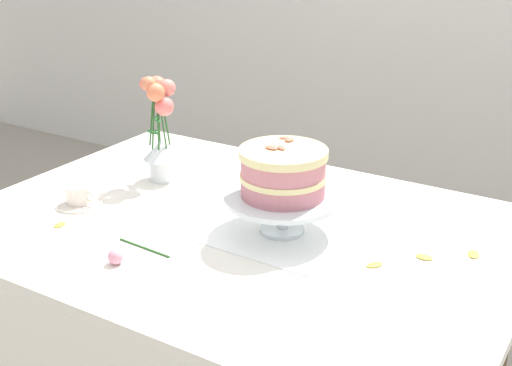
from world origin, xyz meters
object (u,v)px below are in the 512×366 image
at_px(layer_cake, 283,172).
at_px(teacup, 79,197).
at_px(fallen_rose, 118,256).
at_px(cake_stand, 283,202).
at_px(flower_vase, 160,130).
at_px(dining_table, 234,260).

relative_size(layer_cake, teacup, 1.69).
bearing_deg(fallen_rose, cake_stand, 53.83).
xyz_separation_m(cake_stand, teacup, (-0.55, -0.14, -0.06)).
distance_m(cake_stand, flower_vase, 0.50).
relative_size(teacup, fallen_rose, 0.79).
bearing_deg(dining_table, fallen_rose, -112.99).
distance_m(teacup, fallen_rose, 0.36).
bearing_deg(fallen_rose, flower_vase, 117.64).
relative_size(dining_table, cake_stand, 4.83).
bearing_deg(fallen_rose, dining_table, 67.01).
height_order(dining_table, fallen_rose, fallen_rose).
relative_size(dining_table, fallen_rose, 8.78).
distance_m(dining_table, cake_stand, 0.21).
relative_size(flower_vase, teacup, 2.49).
xyz_separation_m(cake_stand, fallen_rose, (-0.24, -0.33, -0.07)).
xyz_separation_m(dining_table, fallen_rose, (-0.12, -0.29, 0.11)).
bearing_deg(fallen_rose, layer_cake, 53.84).
relative_size(dining_table, flower_vase, 4.47).
height_order(dining_table, layer_cake, layer_cake).
xyz_separation_m(dining_table, teacup, (-0.43, -0.10, 0.11)).
bearing_deg(cake_stand, flower_vase, 165.31).
height_order(dining_table, flower_vase, flower_vase).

